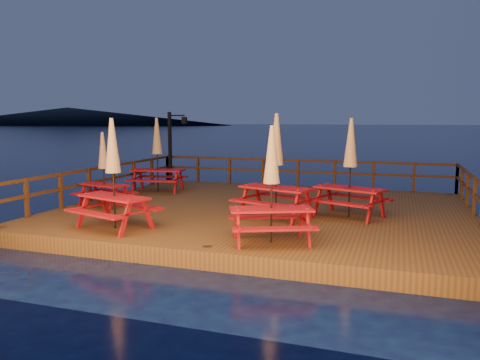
{
  "coord_description": "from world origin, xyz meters",
  "views": [
    {
      "loc": [
        3.78,
        -13.58,
        3.11
      ],
      "look_at": [
        -1.02,
        0.6,
        1.15
      ],
      "focal_mm": 35.0,
      "sensor_mm": 36.0,
      "label": 1
    }
  ],
  "objects_px": {
    "picnic_table_1": "(276,164)",
    "picnic_table_0": "(104,168)",
    "picnic_table_2": "(350,166)",
    "lamp_post": "(173,140)"
  },
  "relations": [
    {
      "from": "picnic_table_0",
      "to": "picnic_table_1",
      "type": "distance_m",
      "value": 5.51
    },
    {
      "from": "lamp_post",
      "to": "picnic_table_1",
      "type": "height_order",
      "value": "lamp_post"
    },
    {
      "from": "picnic_table_0",
      "to": "picnic_table_2",
      "type": "distance_m",
      "value": 7.45
    },
    {
      "from": "picnic_table_0",
      "to": "picnic_table_1",
      "type": "height_order",
      "value": "picnic_table_1"
    },
    {
      "from": "picnic_table_0",
      "to": "picnic_table_2",
      "type": "relative_size",
      "value": 0.85
    },
    {
      "from": "lamp_post",
      "to": "picnic_table_1",
      "type": "relative_size",
      "value": 1.05
    },
    {
      "from": "lamp_post",
      "to": "picnic_table_0",
      "type": "relative_size",
      "value": 1.3
    },
    {
      "from": "picnic_table_0",
      "to": "picnic_table_2",
      "type": "height_order",
      "value": "picnic_table_2"
    },
    {
      "from": "picnic_table_1",
      "to": "picnic_table_2",
      "type": "relative_size",
      "value": 1.04
    },
    {
      "from": "picnic_table_1",
      "to": "picnic_table_0",
      "type": "bearing_deg",
      "value": -161.76
    }
  ]
}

